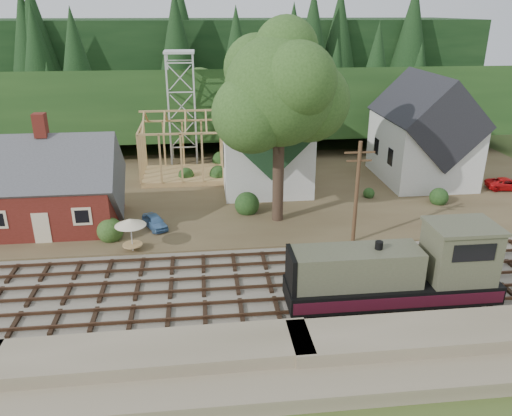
{
  "coord_description": "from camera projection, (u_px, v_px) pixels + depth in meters",
  "views": [
    {
      "loc": [
        -3.93,
        -27.62,
        16.56
      ],
      "look_at": [
        -0.23,
        6.0,
        3.0
      ],
      "focal_mm": 35.0,
      "sensor_mm": 36.0,
      "label": 1
    }
  ],
  "objects": [
    {
      "name": "embankment",
      "position": [
        293.0,
        375.0,
        24.2
      ],
      "size": [
        64.0,
        5.0,
        1.6
      ],
      "primitive_type": "cube",
      "color": "#7F7259",
      "rests_on": "ground"
    },
    {
      "name": "car_blue",
      "position": [
        155.0,
        222.0,
        39.58
      ],
      "size": [
        2.49,
        3.36,
        1.07
      ],
      "primitive_type": "imported",
      "rotation": [
        0.0,
        0.0,
        0.45
      ],
      "color": "#5685B9",
      "rests_on": "village_flat"
    },
    {
      "name": "church",
      "position": [
        263.0,
        134.0,
        48.48
      ],
      "size": [
        8.4,
        15.17,
        13.0
      ],
      "color": "silver",
      "rests_on": "village_flat"
    },
    {
      "name": "lattice_tower",
      "position": [
        180.0,
        74.0,
        53.53
      ],
      "size": [
        3.2,
        3.2,
        12.12
      ],
      "color": "silver",
      "rests_on": "village_flat"
    },
    {
      "name": "hillside",
      "position": [
        230.0,
        134.0,
        70.79
      ],
      "size": [
        70.0,
        28.96,
        12.74
      ],
      "primitive_type": "cube",
      "rotation": [
        -0.17,
        0.0,
        0.0
      ],
      "color": "#1E3F19",
      "rests_on": "ground"
    },
    {
      "name": "telegraph_pole_near",
      "position": [
        357.0,
        192.0,
        35.97
      ],
      "size": [
        2.2,
        0.28,
        8.0
      ],
      "color": "#4C331E",
      "rests_on": "ground"
    },
    {
      "name": "depot",
      "position": [
        51.0,
        190.0,
        39.37
      ],
      "size": [
        10.8,
        7.41,
        9.0
      ],
      "color": "#571B13",
      "rests_on": "village_flat"
    },
    {
      "name": "patio_set",
      "position": [
        130.0,
        224.0,
        35.28
      ],
      "size": [
        2.22,
        2.22,
        2.48
      ],
      "color": "silver",
      "rests_on": "village_flat"
    },
    {
      "name": "car_green",
      "position": [
        10.0,
        230.0,
        38.07
      ],
      "size": [
        3.5,
        2.01,
        1.09
      ],
      "primitive_type": "imported",
      "rotation": [
        0.0,
        0.0,
        1.3
      ],
      "color": "#7CAB76",
      "rests_on": "village_flat"
    },
    {
      "name": "timber_frame",
      "position": [
        182.0,
        150.0,
        50.52
      ],
      "size": [
        8.2,
        6.2,
        6.99
      ],
      "color": "tan",
      "rests_on": "village_flat"
    },
    {
      "name": "farmhouse",
      "position": [
        424.0,
        135.0,
        49.59
      ],
      "size": [
        8.4,
        10.8,
        10.6
      ],
      "color": "silver",
      "rests_on": "village_flat"
    },
    {
      "name": "car_red",
      "position": [
        507.0,
        184.0,
        48.02
      ],
      "size": [
        4.2,
        2.39,
        1.1
      ],
      "primitive_type": "imported",
      "rotation": [
        0.0,
        0.0,
        1.43
      ],
      "color": "red",
      "rests_on": "village_flat"
    },
    {
      "name": "big_tree",
      "position": [
        282.0,
        99.0,
        37.76
      ],
      "size": [
        10.9,
        8.4,
        14.7
      ],
      "color": "#38281E",
      "rests_on": "village_flat"
    },
    {
      "name": "village_flat",
      "position": [
        245.0,
        190.0,
        48.6
      ],
      "size": [
        64.0,
        26.0,
        0.3
      ],
      "primitive_type": "cube",
      "color": "brown",
      "rests_on": "ground"
    },
    {
      "name": "ridge",
      "position": [
        224.0,
        112.0,
        85.55
      ],
      "size": [
        80.0,
        20.0,
        12.0
      ],
      "primitive_type": "cube",
      "color": "black",
      "rests_on": "ground"
    },
    {
      "name": "locomotive",
      "position": [
        401.0,
        273.0,
        29.21
      ],
      "size": [
        12.35,
        3.09,
        4.93
      ],
      "color": "black",
      "rests_on": "railroad_bed"
    },
    {
      "name": "ground",
      "position": [
        270.0,
        286.0,
        32.05
      ],
      "size": [
        140.0,
        140.0,
        0.0
      ],
      "primitive_type": "plane",
      "color": "#384C1E",
      "rests_on": "ground"
    },
    {
      "name": "railroad_bed",
      "position": [
        270.0,
        285.0,
        32.02
      ],
      "size": [
        64.0,
        11.0,
        0.16
      ],
      "primitive_type": "cube",
      "color": "#726B5B",
      "rests_on": "ground"
    }
  ]
}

